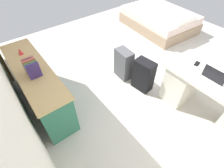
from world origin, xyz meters
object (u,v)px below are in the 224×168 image
(suitcase_black, at_px, (143,75))
(laptop, at_px, (215,76))
(credenza, at_px, (39,86))
(suitcase_spare_grey, at_px, (124,64))
(figurine_small, at_px, (20,51))
(desk, at_px, (209,98))
(computer_mouse, at_px, (199,68))
(bed, at_px, (159,19))
(cell_phone_by_mouse, at_px, (197,64))

(suitcase_black, height_order, laptop, laptop)
(credenza, bearing_deg, suitcase_spare_grey, -101.75)
(figurine_small, bearing_deg, laptop, -137.99)
(suitcase_spare_grey, bearing_deg, laptop, -160.45)
(credenza, height_order, suitcase_black, credenza)
(desk, bearing_deg, computer_mouse, -3.66)
(bed, distance_m, computer_mouse, 2.77)
(laptop, bearing_deg, desk, -169.16)
(credenza, height_order, bed, credenza)
(desk, bearing_deg, suitcase_spare_grey, 16.34)
(laptop, bearing_deg, cell_phone_by_mouse, -18.99)
(bed, relative_size, computer_mouse, 19.84)
(suitcase_black, bearing_deg, computer_mouse, -158.02)
(bed, height_order, laptop, laptop)
(laptop, bearing_deg, computer_mouse, -8.32)
(cell_phone_by_mouse, bearing_deg, figurine_small, 34.99)
(desk, xyz_separation_m, suitcase_spare_grey, (1.52, 0.45, -0.08))
(desk, height_order, bed, desk)
(credenza, relative_size, suitcase_spare_grey, 2.99)
(suitcase_black, relative_size, laptop, 1.97)
(computer_mouse, bearing_deg, desk, 175.63)
(credenza, xyz_separation_m, cell_phone_by_mouse, (-1.42, -2.10, 0.35))
(bed, relative_size, laptop, 6.34)
(desk, xyz_separation_m, suitcase_black, (1.04, 0.38, -0.08))
(cell_phone_by_mouse, distance_m, figurine_small, 2.82)
(desk, relative_size, cell_phone_by_mouse, 10.65)
(bed, relative_size, cell_phone_by_mouse, 14.59)
(suitcase_black, bearing_deg, credenza, 55.64)
(credenza, bearing_deg, desk, -132.61)
(desk, xyz_separation_m, credenza, (1.84, 2.00, 0.01))
(credenza, xyz_separation_m, suitcase_spare_grey, (-0.32, -1.56, -0.09))
(suitcase_black, relative_size, computer_mouse, 6.15)
(bed, distance_m, figurine_small, 3.76)
(suitcase_spare_grey, distance_m, figurine_small, 1.82)
(suitcase_black, distance_m, figurine_small, 2.12)
(bed, bearing_deg, suitcase_spare_grey, 114.33)
(laptop, bearing_deg, suitcase_black, 20.83)
(computer_mouse, bearing_deg, laptop, 170.98)
(suitcase_spare_grey, xyz_separation_m, computer_mouse, (-1.18, -0.47, 0.45))
(suitcase_black, bearing_deg, cell_phone_by_mouse, -150.13)
(computer_mouse, relative_size, cell_phone_by_mouse, 0.74)
(desk, height_order, cell_phone_by_mouse, cell_phone_by_mouse)
(suitcase_spare_grey, bearing_deg, figurine_small, 66.54)
(credenza, height_order, cell_phone_by_mouse, credenza)
(suitcase_spare_grey, height_order, computer_mouse, computer_mouse)
(suitcase_spare_grey, xyz_separation_m, cell_phone_by_mouse, (-1.10, -0.55, 0.44))
(bed, bearing_deg, laptop, 144.45)
(credenza, height_order, figurine_small, figurine_small)
(suitcase_black, distance_m, laptop, 1.13)
(bed, height_order, suitcase_black, suitcase_black)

